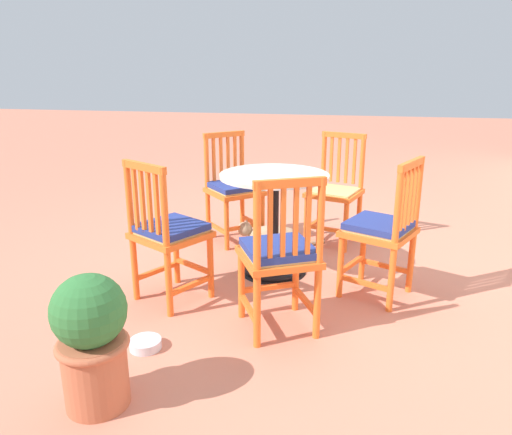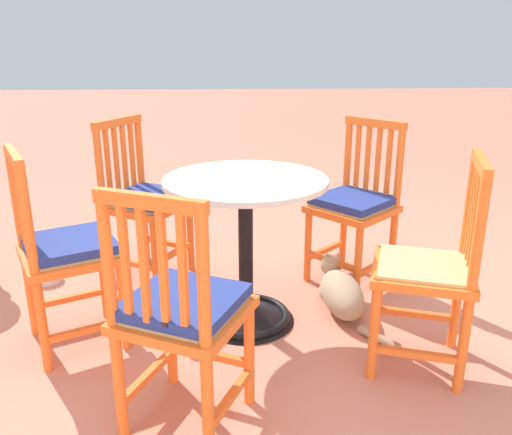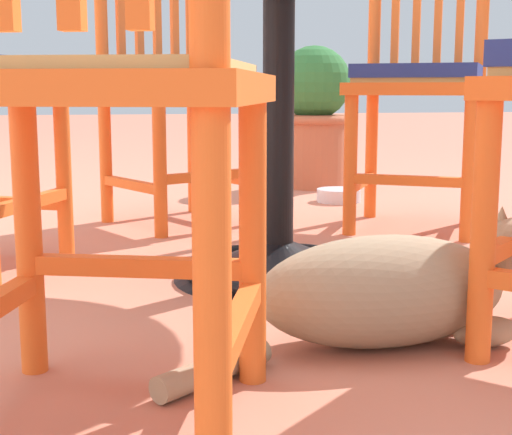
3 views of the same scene
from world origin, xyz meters
TOP-DOWN VIEW (x-y plane):
  - ground_plane at (0.00, 0.00)m, footprint 24.00×24.00m
  - cafe_table at (0.05, -0.03)m, footprint 0.76×0.76m
  - orange_chair_near_fence at (0.62, -0.60)m, footprint 0.55×0.55m
  - orange_chair_facing_out at (0.85, 0.13)m, footprint 0.54×0.54m
  - orange_chair_by_planter at (-0.69, 0.36)m, footprint 0.50×0.50m
  - tabby_cat at (-0.44, -0.14)m, footprint 0.31×0.72m
  - terracotta_planter at (1.65, -0.55)m, footprint 0.32×0.32m
  - pet_water_bowl at (1.19, -0.53)m, footprint 0.17×0.17m

SIDE VIEW (x-z plane):
  - ground_plane at x=0.00m, z-range 0.00..0.00m
  - pet_water_bowl at x=1.19m, z-range 0.00..0.05m
  - tabby_cat at x=-0.44m, z-range -0.02..0.21m
  - cafe_table at x=0.05m, z-range -0.08..0.65m
  - terracotta_planter at x=1.65m, z-range 0.02..0.64m
  - orange_chair_by_planter at x=-0.69m, z-range -0.02..0.89m
  - orange_chair_near_fence at x=0.62m, z-range -0.01..0.90m
  - orange_chair_facing_out at x=0.85m, z-range -0.01..0.90m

